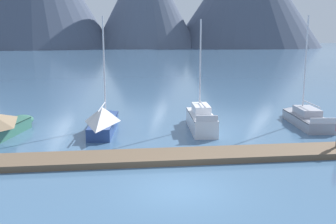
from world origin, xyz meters
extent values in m
plane|color=#426689|center=(0.00, 0.00, 0.00)|extent=(700.00, 700.00, 0.00)
cube|color=brown|center=(0.00, 4.00, 0.15)|extent=(26.49, 3.35, 0.30)
cylinder|color=#38383D|center=(0.04, 3.05, 0.12)|extent=(25.35, 1.36, 0.24)
cylinder|color=#38383D|center=(-0.04, 4.95, 0.12)|extent=(25.35, 1.36, 0.24)
ellipsoid|color=#336B56|center=(-9.48, 12.19, 0.37)|extent=(1.88, 2.31, 0.71)
cube|color=navy|center=(-3.78, 10.26, 0.38)|extent=(1.61, 5.80, 0.76)
ellipsoid|color=navy|center=(-3.64, 13.42, 0.38)|extent=(1.23, 1.70, 0.72)
cube|color=#121D39|center=(-3.78, 10.26, 0.72)|extent=(1.64, 5.69, 0.06)
cylinder|color=silver|center=(-3.73, 11.27, 4.00)|extent=(0.10, 0.10, 6.48)
cylinder|color=silver|center=(-3.81, 9.54, 1.71)|extent=(0.23, 3.46, 0.08)
pyramid|color=silver|center=(-3.80, 9.83, 1.20)|extent=(1.81, 4.66, 0.88)
cube|color=silver|center=(2.47, 9.98, 0.54)|extent=(1.54, 4.87, 1.08)
ellipsoid|color=silver|center=(2.53, 12.71, 0.54)|extent=(1.25, 1.78, 1.03)
cube|color=slate|center=(2.47, 9.98, 1.04)|extent=(1.57, 4.78, 0.06)
cylinder|color=silver|center=(2.49, 10.79, 4.07)|extent=(0.10, 0.10, 5.97)
cylinder|color=silver|center=(2.46, 9.60, 1.80)|extent=(0.14, 2.39, 0.08)
cube|color=white|center=(2.47, 10.10, 1.37)|extent=(1.05, 2.20, 0.58)
cube|color=silver|center=(2.41, 7.64, 1.26)|extent=(1.28, 0.13, 0.36)
cube|color=#93939E|center=(9.89, 10.73, 0.35)|extent=(2.09, 5.40, 0.70)
ellipsoid|color=#93939E|center=(10.08, 13.70, 0.35)|extent=(1.61, 1.98, 0.67)
cube|color=#424247|center=(9.89, 10.73, 0.66)|extent=(2.12, 5.30, 0.06)
cylinder|color=silver|center=(9.95, 11.73, 4.04)|extent=(0.10, 0.10, 6.67)
cylinder|color=silver|center=(9.85, 10.22, 1.59)|extent=(0.28, 3.03, 0.08)
cube|color=#A0A0AB|center=(9.89, 10.86, 0.95)|extent=(1.38, 2.46, 0.51)
cube|color=silver|center=(9.72, 8.16, 0.88)|extent=(1.58, 0.20, 0.36)
camera|label=1|loc=(-1.68, -14.56, 5.96)|focal=42.09mm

